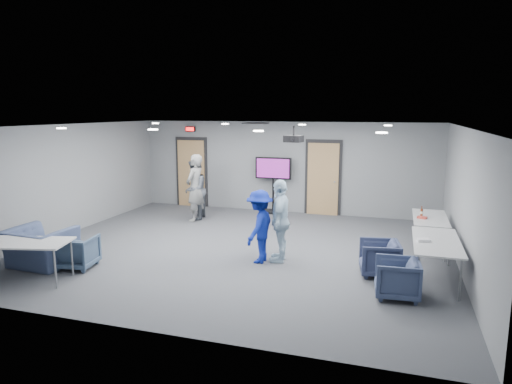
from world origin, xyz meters
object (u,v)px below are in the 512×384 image
(person_b, at_px, (195,190))
(table_right_b, at_px, (436,243))
(bottle_right, at_px, (422,212))
(table_front_left, at_px, (16,244))
(person_c, at_px, (280,221))
(projector, at_px, (294,139))
(chair_right_b, at_px, (379,258))
(table_right_a, at_px, (430,219))
(chair_front_a, at_px, (77,252))
(tv_stand, at_px, (273,182))
(chair_right_c, at_px, (397,278))
(person_d, at_px, (259,226))
(chair_front_b, at_px, (40,247))
(person_a, at_px, (195,188))

(person_b, xyz_separation_m, table_right_b, (6.11, -2.95, -0.16))
(bottle_right, bearing_deg, table_front_left, -148.41)
(person_b, bearing_deg, bottle_right, 73.01)
(person_c, xyz_separation_m, projector, (-0.06, 1.36, 1.56))
(chair_right_b, height_order, table_right_a, table_right_a)
(chair_front_a, xyz_separation_m, tv_stand, (2.35, 5.84, 0.63))
(person_b, relative_size, chair_right_b, 2.36)
(chair_right_c, bearing_deg, table_right_a, 163.44)
(table_right_b, distance_m, bottle_right, 1.99)
(chair_right_b, bearing_deg, person_d, -100.24)
(chair_right_c, bearing_deg, person_c, -122.09)
(chair_right_b, distance_m, bottle_right, 2.24)
(table_right_b, distance_m, tv_stand, 6.15)
(bottle_right, xyz_separation_m, projector, (-2.81, -0.44, 1.59))
(chair_right_c, bearing_deg, projector, -141.73)
(table_right_b, xyz_separation_m, bottle_right, (-0.18, 1.98, 0.12))
(person_b, bearing_deg, projector, 57.98)
(chair_front_b, distance_m, table_right_b, 7.53)
(table_right_b, bearing_deg, projector, 62.76)
(person_a, height_order, person_b, person_a)
(table_right_b, distance_m, table_front_left, 7.52)
(chair_right_c, xyz_separation_m, table_front_left, (-6.50, -1.28, 0.37))
(table_right_b, bearing_deg, table_front_left, 107.90)
(table_right_a, height_order, projector, projector)
(person_d, distance_m, chair_right_c, 2.88)
(person_d, height_order, tv_stand, tv_stand)
(person_b, xyz_separation_m, table_front_left, (-1.04, -5.26, -0.16))
(table_right_a, height_order, tv_stand, tv_stand)
(chair_right_c, relative_size, bottle_right, 3.18)
(bottle_right, xyz_separation_m, tv_stand, (-4.07, 2.46, 0.13))
(chair_right_b, distance_m, tv_stand, 5.60)
(chair_right_c, relative_size, chair_front_a, 1.01)
(bottle_right, bearing_deg, person_b, 170.67)
(table_right_b, bearing_deg, person_b, 64.21)
(chair_front_b, xyz_separation_m, table_front_left, (0.21, -0.78, 0.31))
(chair_front_a, distance_m, table_front_left, 1.12)
(person_b, bearing_deg, person_d, 35.66)
(projector, bearing_deg, person_c, -77.79)
(person_c, bearing_deg, person_d, -69.30)
(chair_right_c, bearing_deg, table_front_left, -82.95)
(chair_front_a, bearing_deg, table_right_b, -177.72)
(person_d, relative_size, bottle_right, 6.63)
(person_c, distance_m, table_front_left, 4.90)
(person_c, distance_m, bottle_right, 3.29)
(person_d, bearing_deg, projector, 173.34)
(person_b, height_order, person_d, person_b)
(bottle_right, bearing_deg, table_right_a, -23.37)
(table_right_b, height_order, projector, projector)
(chair_right_b, height_order, bottle_right, bottle_right)
(person_d, bearing_deg, person_a, -131.02)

